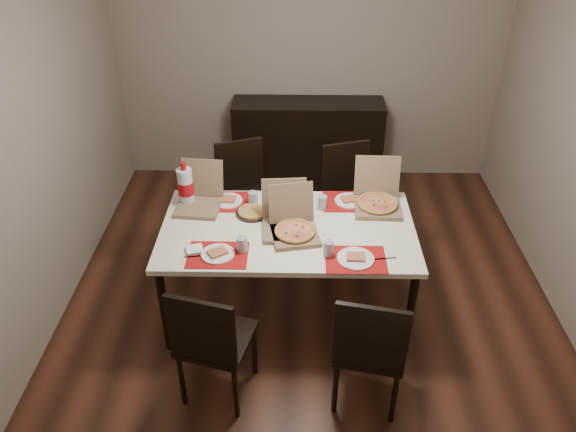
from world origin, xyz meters
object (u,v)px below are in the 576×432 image
(chair_far_left, at_px, (244,190))
(chair_far_right, at_px, (348,193))
(dining_table, at_px, (288,235))
(chair_near_left, at_px, (211,340))
(pizza_box_center, at_px, (294,228))
(dip_bowl, at_px, (294,212))
(chair_near_right, at_px, (370,346))
(sideboard, at_px, (308,144))
(soda_bottle, at_px, (186,187))

(chair_far_left, distance_m, chair_far_right, 0.90)
(dining_table, bearing_deg, chair_near_left, -117.63)
(chair_far_right, distance_m, pizza_box_center, 1.10)
(chair_near_left, relative_size, dip_bowl, 7.89)
(chair_far_right, height_order, dip_bowl, chair_far_right)
(chair_far_right, bearing_deg, chair_near_right, -89.86)
(pizza_box_center, bearing_deg, chair_far_left, 114.42)
(sideboard, height_order, pizza_box_center, pizza_box_center)
(soda_bottle, bearing_deg, dining_table, -21.67)
(chair_far_left, bearing_deg, soda_bottle, -121.26)
(dining_table, distance_m, pizza_box_center, 0.15)
(dip_bowl, bearing_deg, chair_far_left, 121.18)
(chair_near_left, relative_size, soda_bottle, 2.66)
(soda_bottle, bearing_deg, chair_far_left, 58.74)
(sideboard, distance_m, chair_far_left, 1.18)
(dining_table, height_order, chair_far_right, chair_far_right)
(chair_far_right, xyz_separation_m, dip_bowl, (-0.47, -0.70, 0.25))
(soda_bottle, bearing_deg, chair_near_left, -74.80)
(dining_table, bearing_deg, sideboard, 85.10)
(pizza_box_center, bearing_deg, soda_bottle, 154.97)
(dining_table, distance_m, dip_bowl, 0.20)
(sideboard, relative_size, chair_far_right, 1.61)
(chair_near_left, bearing_deg, pizza_box_center, 57.84)
(chair_far_left, distance_m, dip_bowl, 0.88)
(chair_far_left, relative_size, dip_bowl, 7.89)
(chair_far_left, height_order, soda_bottle, soda_bottle)
(chair_near_right, distance_m, pizza_box_center, 0.98)
(chair_far_left, xyz_separation_m, chair_far_right, (0.90, -0.03, 0.00))
(dining_table, height_order, chair_near_right, chair_near_right)
(chair_near_left, relative_size, chair_near_right, 1.00)
(soda_bottle, bearing_deg, sideboard, 60.28)
(chair_near_left, relative_size, chair_far_left, 1.00)
(chair_near_right, distance_m, chair_far_left, 2.01)
(chair_far_right, xyz_separation_m, pizza_box_center, (-0.46, -0.95, 0.29))
(dining_table, relative_size, chair_far_right, 1.94)
(dip_bowl, bearing_deg, soda_bottle, 171.26)
(chair_far_right, bearing_deg, sideboard, 107.72)
(sideboard, relative_size, pizza_box_center, 3.68)
(dining_table, distance_m, chair_far_left, 1.01)
(dining_table, height_order, pizza_box_center, pizza_box_center)
(sideboard, xyz_separation_m, soda_bottle, (-0.93, -1.63, 0.45))
(chair_near_left, bearing_deg, sideboard, 77.58)
(dining_table, distance_m, chair_near_left, 0.98)
(sideboard, height_order, chair_far_left, chair_far_left)
(sideboard, height_order, soda_bottle, soda_bottle)
(dining_table, height_order, chair_far_left, chair_far_left)
(sideboard, distance_m, dip_bowl, 1.79)
(dining_table, xyz_separation_m, soda_bottle, (-0.77, 0.30, 0.21))
(chair_near_left, distance_m, pizza_box_center, 0.97)
(pizza_box_center, bearing_deg, dining_table, 120.83)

